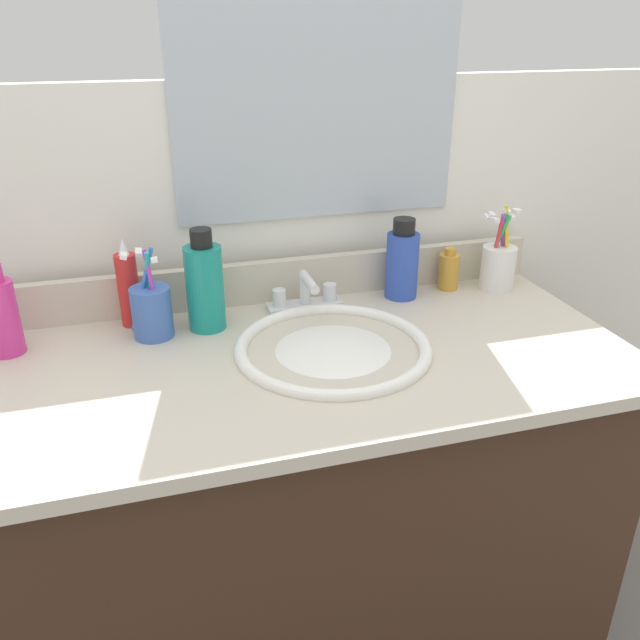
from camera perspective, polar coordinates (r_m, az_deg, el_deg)
The scene contains 14 objects.
vanity_cabinet at distance 1.44m, azimuth -0.49°, elevation -18.68°, with size 1.13×0.52×0.82m, color #382316.
countertop at distance 1.19m, azimuth -0.57°, elevation -3.69°, with size 1.17×0.57×0.03m, color beige.
backsplash at distance 1.40m, azimuth -3.60°, elevation 3.53°, with size 1.17×0.02×0.09m, color beige.
back_wall at distance 1.56m, azimuth -3.88°, elevation -4.02°, with size 2.27×0.04×1.30m, color white.
mirror_panel at distance 1.37m, azimuth -0.14°, elevation 20.52°, with size 0.60×0.01×0.56m, color #B2BCC6.
sink_basin at distance 1.21m, azimuth 1.14°, elevation -3.89°, with size 0.37×0.37×0.11m.
faucet at distance 1.36m, azimuth -1.28°, elevation 2.05°, with size 0.16×0.10×0.08m.
bottle_mouthwash_teal at distance 1.27m, azimuth -10.10°, elevation 3.03°, with size 0.07×0.07×0.20m.
bottle_oil_amber at distance 1.49m, azimuth 11.24°, elevation 4.28°, with size 0.05×0.05×0.10m.
bottle_soap_pink at distance 1.29m, azimuth -26.27°, elevation 0.40°, with size 0.06×0.06×0.17m.
bottle_shampoo_blue at distance 1.41m, azimuth 7.24°, elevation 5.08°, with size 0.07×0.07×0.18m.
bottle_spray_red at distance 1.32m, azimuth -16.50°, elevation 2.73°, with size 0.04×0.04×0.18m.
cup_white_ceramic at distance 1.51m, azimuth 15.40°, elevation 4.71°, with size 0.08×0.08×0.19m.
cup_blue_plastic at distance 1.27m, azimuth -14.59°, elevation 0.80°, with size 0.08×0.09×0.18m.
Camera 1 is at (-0.28, -1.00, 1.41)m, focal length 36.37 mm.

